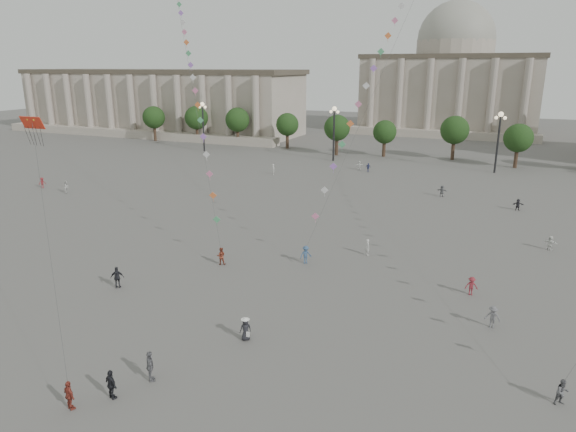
% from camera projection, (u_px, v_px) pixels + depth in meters
% --- Properties ---
extents(ground, '(360.00, 360.00, 0.00)m').
position_uv_depth(ground, '(214.00, 345.00, 34.77)').
color(ground, '#4F4D4B').
rests_on(ground, ground).
extents(hall_west, '(84.00, 26.22, 17.20)m').
position_uv_depth(hall_west, '(158.00, 102.00, 143.63)').
color(hall_west, '#A09686').
rests_on(hall_west, ground).
extents(hall_central, '(48.30, 34.30, 35.50)m').
position_uv_depth(hall_central, '(452.00, 80.00, 144.55)').
color(hall_central, '#A09686').
rests_on(hall_central, ground).
extents(tree_row, '(137.12, 5.12, 8.00)m').
position_uv_depth(tree_row, '(418.00, 133.00, 101.93)').
color(tree_row, '#332219').
rests_on(tree_row, ground).
extents(lamp_post_far_west, '(2.00, 0.90, 10.65)m').
position_uv_depth(lamp_post_far_west, '(203.00, 118.00, 111.47)').
color(lamp_post_far_west, '#262628').
rests_on(lamp_post_far_west, ground).
extents(lamp_post_mid_west, '(2.00, 0.90, 10.65)m').
position_uv_depth(lamp_post_mid_west, '(334.00, 124.00, 100.05)').
color(lamp_post_mid_west, '#262628').
rests_on(lamp_post_mid_west, ground).
extents(lamp_post_mid_east, '(2.00, 0.90, 10.65)m').
position_uv_depth(lamp_post_mid_east, '(499.00, 131.00, 88.63)').
color(lamp_post_mid_east, '#262628').
rests_on(lamp_post_mid_east, ground).
extents(person_crowd_0, '(1.01, 0.75, 1.60)m').
position_uv_depth(person_crowd_0, '(368.00, 167.00, 91.21)').
color(person_crowd_0, navy).
rests_on(person_crowd_0, ground).
extents(person_crowd_1, '(1.00, 1.10, 1.85)m').
position_uv_depth(person_crowd_1, '(67.00, 187.00, 76.15)').
color(person_crowd_1, silver).
rests_on(person_crowd_1, ground).
extents(person_crowd_2, '(1.04, 1.24, 1.66)m').
position_uv_depth(person_crowd_2, '(42.00, 183.00, 79.19)').
color(person_crowd_2, maroon).
rests_on(person_crowd_2, ground).
extents(person_crowd_4, '(1.48, 1.21, 1.59)m').
position_uv_depth(person_crowd_4, '(359.00, 165.00, 93.15)').
color(person_crowd_4, silver).
rests_on(person_crowd_4, ground).
extents(person_crowd_6, '(1.17, 0.76, 1.70)m').
position_uv_depth(person_crowd_6, '(493.00, 317.00, 36.89)').
color(person_crowd_6, '#5E5D61').
rests_on(person_crowd_6, ground).
extents(person_crowd_7, '(1.43, 1.06, 1.50)m').
position_uv_depth(person_crowd_7, '(550.00, 243.00, 52.58)').
color(person_crowd_7, silver).
rests_on(person_crowd_7, ground).
extents(person_crowd_8, '(1.14, 0.83, 1.59)m').
position_uv_depth(person_crowd_8, '(471.00, 286.00, 42.20)').
color(person_crowd_8, maroon).
rests_on(person_crowd_8, ground).
extents(person_crowd_9, '(1.46, 0.74, 1.51)m').
position_uv_depth(person_crowd_9, '(518.00, 205.00, 67.05)').
color(person_crowd_9, black).
rests_on(person_crowd_9, ground).
extents(person_crowd_10, '(0.75, 0.82, 1.87)m').
position_uv_depth(person_crowd_10, '(273.00, 169.00, 88.85)').
color(person_crowd_10, silver).
rests_on(person_crowd_10, ground).
extents(person_crowd_12, '(1.58, 0.72, 1.64)m').
position_uv_depth(person_crowd_12, '(442.00, 191.00, 74.03)').
color(person_crowd_12, slate).
rests_on(person_crowd_12, ground).
extents(person_crowd_13, '(0.68, 0.72, 1.65)m').
position_uv_depth(person_crowd_13, '(368.00, 247.00, 51.15)').
color(person_crowd_13, silver).
rests_on(person_crowd_13, ground).
extents(tourist_0, '(1.10, 0.72, 1.74)m').
position_uv_depth(tourist_0, '(69.00, 396.00, 28.08)').
color(tourist_0, maroon).
rests_on(tourist_0, ground).
extents(tourist_1, '(1.14, 0.75, 1.81)m').
position_uv_depth(tourist_1, '(111.00, 385.00, 28.98)').
color(tourist_1, black).
rests_on(tourist_1, ground).
extents(tourist_3, '(1.08, 1.19, 1.94)m').
position_uv_depth(tourist_3, '(150.00, 366.00, 30.63)').
color(tourist_3, slate).
rests_on(tourist_3, ground).
extents(tourist_4, '(1.20, 0.95, 1.90)m').
position_uv_depth(tourist_4, '(117.00, 277.00, 43.52)').
color(tourist_4, '#222228').
rests_on(tourist_4, ground).
extents(kite_flyer_0, '(1.02, 0.94, 1.69)m').
position_uv_depth(kite_flyer_0, '(221.00, 256.00, 48.70)').
color(kite_flyer_0, brown).
rests_on(kite_flyer_0, ground).
extents(kite_flyer_1, '(1.28, 1.28, 1.78)m').
position_uv_depth(kite_flyer_1, '(306.00, 255.00, 48.94)').
color(kite_flyer_1, '#355277').
rests_on(kite_flyer_1, ground).
extents(kite_flyer_2, '(0.95, 0.89, 1.55)m').
position_uv_depth(kite_flyer_2, '(562.00, 392.00, 28.52)').
color(kite_flyer_2, '#58585C').
rests_on(kite_flyer_2, ground).
extents(hat_person, '(0.94, 0.93, 1.69)m').
position_uv_depth(hat_person, '(246.00, 329.00, 35.23)').
color(hat_person, black).
rests_on(hat_person, ground).
extents(dragon_kite, '(8.73, 6.78, 23.41)m').
position_uv_depth(dragon_kite, '(34.00, 133.00, 41.66)').
color(dragon_kite, red).
rests_on(dragon_kite, ground).
extents(kite_train_west, '(29.84, 36.17, 59.14)m').
position_uv_depth(kite_train_west, '(187.00, 47.00, 66.38)').
color(kite_train_west, '#3F3F3F').
rests_on(kite_train_west, ground).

